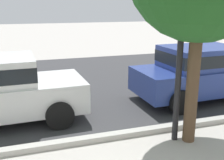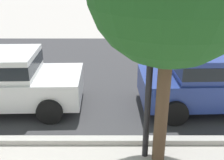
% 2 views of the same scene
% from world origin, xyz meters
% --- Properties ---
extents(street_surface, '(60.00, 9.00, 0.01)m').
position_xyz_m(street_surface, '(0.00, 7.50, 0.00)').
color(street_surface, '#38383A').
rests_on(street_surface, ground).
extents(curb_stone, '(60.00, 0.20, 0.12)m').
position_xyz_m(curb_stone, '(0.00, 2.90, 0.06)').
color(curb_stone, '#B2AFA8').
rests_on(curb_stone, ground).
extents(parked_car_white, '(4.15, 2.02, 1.56)m').
position_xyz_m(parked_car_white, '(-1.37, 4.54, 0.84)').
color(parked_car_white, silver).
rests_on(parked_car_white, ground).
extents(parked_car_blue, '(4.15, 2.02, 1.56)m').
position_xyz_m(parked_car_blue, '(4.32, 4.54, 0.84)').
color(parked_car_blue, navy).
rests_on(parked_car_blue, ground).
extents(lamp_post, '(0.32, 0.32, 3.90)m').
position_xyz_m(lamp_post, '(2.23, 2.48, 2.55)').
color(lamp_post, black).
rests_on(lamp_post, ground).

